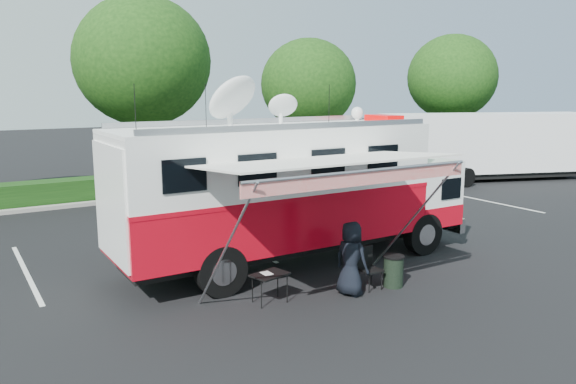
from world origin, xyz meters
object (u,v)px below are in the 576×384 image
command_truck (295,189)px  trash_bin (393,271)px  semi_trailer (487,145)px  folding_table (270,276)px

command_truck → trash_bin: command_truck is taller
command_truck → semi_trailer: command_truck is taller
semi_trailer → folding_table: bearing=-153.6°
command_truck → trash_bin: (1.04, -2.82, -1.68)m
command_truck → folding_table: 3.30m
folding_table → trash_bin: size_ratio=1.18×
command_truck → folding_table: (-2.03, -2.16, -1.44)m
semi_trailer → trash_bin: bearing=-147.4°
command_truck → folding_table: command_truck is taller
folding_table → semi_trailer: semi_trailer is taller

